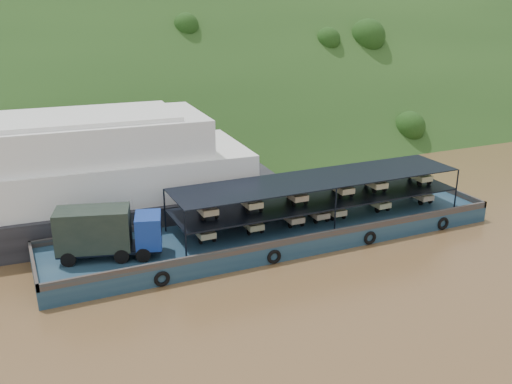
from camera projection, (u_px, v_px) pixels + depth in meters
name	position (u px, v px, depth m)	size (l,w,h in m)	color
ground	(296.00, 239.00, 43.82)	(160.00, 160.00, 0.00)	brown
hillside	(167.00, 139.00, 74.88)	(140.00, 28.00, 28.00)	#193412
cargo_barge	(265.00, 229.00, 42.77)	(35.00, 7.18, 4.65)	#142D46
passenger_ferry	(0.00, 188.00, 43.24)	(45.64, 13.72, 9.13)	black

